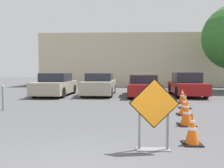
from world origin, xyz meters
The scene contains 13 objects.
ground_plane centered at (0.00, 10.00, 0.00)m, with size 96.00×96.00×0.00m, color #4C4C4F.
road_closed_sign centered at (1.48, 1.45, 0.81)m, with size 0.99×0.20×1.45m.
traffic_cone_nearest centered at (2.37, 1.86, 0.34)m, with size 0.39×0.39×0.69m.
traffic_cone_second centered at (2.75, 3.55, 0.36)m, with size 0.48×0.48×0.74m.
traffic_cone_third centered at (3.13, 5.11, 0.31)m, with size 0.48×0.48×0.64m.
traffic_cone_fourth centered at (3.57, 6.55, 0.31)m, with size 0.48×0.48×0.65m.
traffic_cone_fifth centered at (3.89, 8.06, 0.36)m, with size 0.50×0.50×0.73m.
parked_car_nearest centered at (-3.42, 11.18, 0.68)m, with size 2.07×4.18×1.46m.
parked_car_second centered at (-0.59, 11.64, 0.68)m, with size 2.07×4.40×1.45m.
parked_car_third centered at (2.24, 11.15, 0.63)m, with size 2.11×4.44×1.35m.
parked_car_fourth centered at (5.08, 11.41, 0.69)m, with size 2.04×4.33×1.50m.
bollard_nearest centered at (-3.91, 5.70, 0.54)m, with size 0.12×0.12×1.03m.
building_facade_backdrop centered at (3.81, 21.70, 2.73)m, with size 22.76×5.00×5.46m.
Camera 1 is at (0.82, -2.85, 1.58)m, focal length 35.00 mm.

